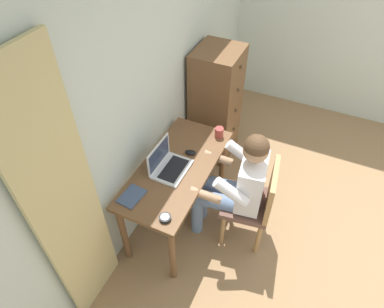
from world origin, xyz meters
TOP-DOWN VIEW (x-y plane):
  - ground_plane at (0.00, 0.00)m, footprint 5.72×5.72m
  - wall_back at (0.00, 2.20)m, footprint 4.80×0.05m
  - curtain_panel at (-1.22, 2.13)m, footprint 0.50×0.03m
  - desk at (-0.30, 1.84)m, footprint 1.23×0.57m
  - dresser at (0.78, 1.92)m, footprint 0.50×0.48m
  - chair at (-0.18, 1.16)m, footprint 0.47×0.46m
  - person_seated at (-0.21, 1.34)m, footprint 0.58×0.62m
  - laptop at (-0.35, 1.90)m, footprint 0.34×0.26m
  - computer_mouse at (-0.11, 1.80)m, footprint 0.08×0.11m
  - desk_clock at (-0.82, 1.68)m, footprint 0.09×0.09m
  - notebook_pad at (-0.74, 2.01)m, footprint 0.22×0.17m
  - coffee_mug at (0.21, 1.66)m, footprint 0.12×0.08m

SIDE VIEW (x-z plane):
  - ground_plane at x=0.00m, z-range 0.00..0.00m
  - chair at x=-0.18m, z-range 0.06..0.95m
  - desk at x=-0.30m, z-range 0.26..1.00m
  - dresser at x=0.78m, z-range 0.00..1.29m
  - person_seated at x=-0.21m, z-range 0.08..1.29m
  - notebook_pad at x=-0.74m, z-range 0.74..0.76m
  - desk_clock at x=-0.82m, z-range 0.74..0.77m
  - computer_mouse at x=-0.11m, z-range 0.74..0.78m
  - coffee_mug at x=0.21m, z-range 0.74..0.84m
  - laptop at x=-0.35m, z-range 0.68..0.91m
  - curtain_panel at x=-1.22m, z-range 0.00..2.17m
  - wall_back at x=0.00m, z-range 0.00..2.50m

